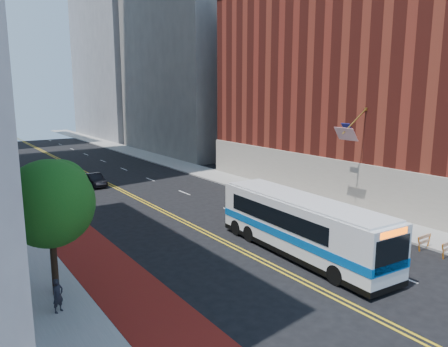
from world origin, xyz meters
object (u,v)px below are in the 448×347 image
at_px(transit_bus, 300,225).
at_px(car_b, 95,180).
at_px(car_c, 45,174).
at_px(car_a, 75,186).
at_px(pedestrian, 58,296).
at_px(street_tree, 50,200).

height_order(transit_bus, car_b, transit_bus).
bearing_deg(car_c, car_a, -82.84).
bearing_deg(car_c, transit_bus, -76.16).
bearing_deg(pedestrian, transit_bus, -32.08).
xyz_separation_m(car_b, car_c, (-3.77, 5.67, 0.13)).
bearing_deg(car_c, car_b, -56.35).
bearing_deg(street_tree, car_b, 68.01).
distance_m(street_tree, pedestrian, 4.41).
height_order(transit_bus, car_a, transit_bus).
height_order(car_a, car_b, car_a).
bearing_deg(pedestrian, car_b, 39.29).
bearing_deg(pedestrian, street_tree, 48.74).
height_order(car_b, car_c, car_c).
xyz_separation_m(street_tree, car_b, (9.69, 24.00, -4.24)).
relative_size(transit_bus, car_a, 2.96).
bearing_deg(transit_bus, pedestrian, 179.98).
xyz_separation_m(street_tree, transit_bus, (13.83, -2.53, -3.03)).
relative_size(street_tree, car_c, 1.21).
bearing_deg(car_a, car_c, 84.73).
xyz_separation_m(street_tree, car_a, (6.93, 21.63, -4.15)).
height_order(car_b, pedestrian, pedestrian).
distance_m(car_a, car_b, 3.64).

